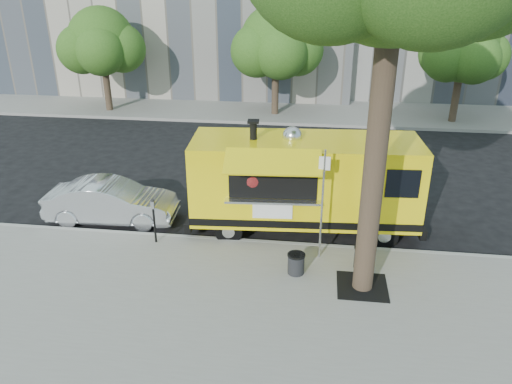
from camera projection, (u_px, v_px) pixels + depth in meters
The scene contains 14 objects.
ground at pixel (267, 230), 14.92m from camera, with size 120.00×120.00×0.00m, color black.
sidewalk at pixel (248, 311), 11.27m from camera, with size 60.00×6.00×0.15m, color gray.
curb at pixel (264, 244), 14.04m from camera, with size 60.00×0.14×0.16m, color #999993.
far_sidewalk at pixel (294, 111), 27.11m from camera, with size 60.00×5.00×0.15m, color gray.
tree_well at pixel (362, 286), 12.01m from camera, with size 1.20×1.20×0.02m, color black.
far_tree_a at pixel (101, 41), 25.69m from camera, with size 3.42×3.42×5.36m.
far_tree_b at pixel (276, 42), 24.97m from camera, with size 3.60×3.60×5.50m.
far_tree_c at pixel (464, 48), 23.68m from camera, with size 3.24×3.24×5.21m.
sign_post at pixel (323, 199), 12.58m from camera, with size 0.28×0.06×3.00m.
parking_meter at pixel (154, 215), 13.65m from camera, with size 0.11×0.11×1.33m.
food_truck at pixel (304, 182), 14.31m from camera, with size 6.86×3.46×3.32m.
sedan at pixel (112, 202), 15.22m from camera, with size 1.38×3.95×1.30m, color silver.
trash_bin_left at pixel (363, 257), 12.66m from camera, with size 0.50×0.50×0.59m.
trash_bin_right at pixel (296, 263), 12.44m from camera, with size 0.45×0.45×0.54m.
Camera 1 is at (1.36, -13.08, 7.13)m, focal length 35.00 mm.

